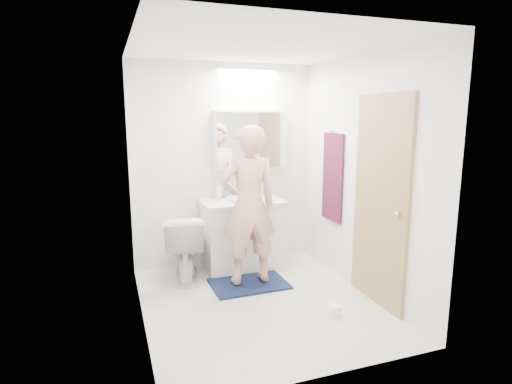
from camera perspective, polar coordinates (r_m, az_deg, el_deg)
name	(u,v)px	position (r m, az deg, el deg)	size (l,w,h in m)	color
floor	(260,302)	(4.23, 0.51, -14.77)	(2.50, 2.50, 0.00)	silver
ceiling	(260,45)	(3.86, 0.58, 19.35)	(2.50, 2.50, 0.00)	white
wall_back	(224,165)	(5.05, -4.35, 3.63)	(2.50, 2.50, 0.00)	white
wall_front	(326,210)	(2.75, 9.54, -2.47)	(2.50, 2.50, 0.00)	white
wall_left	(137,188)	(3.64, -15.92, 0.50)	(2.50, 2.50, 0.00)	white
wall_right	(362,175)	(4.37, 14.24, 2.22)	(2.50, 2.50, 0.00)	white
vanity_cabinet	(242,236)	(4.99, -1.85, -5.96)	(0.90, 0.55, 0.78)	silver
countertop	(242,202)	(4.88, -1.88, -1.35)	(0.95, 0.58, 0.04)	silver
sink_basin	(241,198)	(4.90, -1.99, -0.88)	(0.36, 0.36, 0.03)	white
faucet	(237,190)	(5.07, -2.64, 0.24)	(0.02, 0.02, 0.16)	#BABABE
medicine_cabinet	(250,140)	(5.04, -0.85, 7.07)	(0.88, 0.14, 0.70)	white
mirror_panel	(252,141)	(4.97, -0.57, 7.02)	(0.84, 0.01, 0.66)	silver
toilet	(185,246)	(4.72, -9.69, -7.29)	(0.42, 0.73, 0.75)	white
bath_rug	(249,284)	(4.61, -0.97, -12.36)	(0.80, 0.55, 0.02)	#111938
person	(249,205)	(4.35, -1.01, -1.82)	(0.60, 0.40, 1.66)	tan
door	(380,202)	(4.11, 16.57, -1.26)	(0.04, 0.80, 2.00)	tan
door_knob	(397,214)	(3.86, 18.66, -2.88)	(0.06, 0.06, 0.06)	gold
towel	(332,177)	(4.83, 10.36, 1.97)	(0.02, 0.42, 1.00)	black
towel_hook	(333,131)	(4.78, 10.43, 8.14)	(0.02, 0.02, 0.07)	silver
soap_bottle_a	(219,190)	(4.93, -5.11, 0.25)	(0.08, 0.08, 0.21)	beige
soap_bottle_b	(227,192)	(4.99, -4.02, 0.04)	(0.07, 0.07, 0.15)	#5E81C9
toothbrush_cup	(258,192)	(5.10, 0.21, -0.06)	(0.10, 0.10, 0.10)	#3D58B7
toilet_paper_roll	(335,310)	(4.03, 10.65, -15.53)	(0.11, 0.11, 0.10)	white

